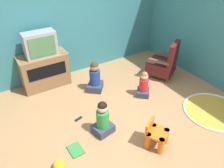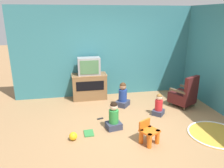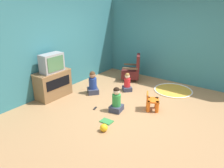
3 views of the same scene
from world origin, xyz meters
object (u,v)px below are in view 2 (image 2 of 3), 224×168
(child_watching_left, at_px, (123,96))
(toy_ball, at_px, (73,136))
(tv_cabinet, at_px, (90,86))
(child_watching_center, at_px, (159,106))
(yellow_kid_chair, at_px, (149,134))
(remote_control, at_px, (100,119))
(book, at_px, (89,133))
(black_armchair, at_px, (184,95))
(television, at_px, (89,66))
(child_watching_right, at_px, (114,117))

(child_watching_left, bearing_deg, toy_ball, 176.83)
(tv_cabinet, height_order, toy_ball, tv_cabinet)
(child_watching_left, bearing_deg, child_watching_center, -93.45)
(yellow_kid_chair, bearing_deg, remote_control, 95.08)
(child_watching_left, distance_m, book, 1.70)
(toy_ball, distance_m, remote_control, 1.04)
(black_armchair, xyz_separation_m, child_watching_left, (-1.63, 0.35, -0.04))
(child_watching_center, height_order, remote_control, child_watching_center)
(television, bearing_deg, book, -96.16)
(tv_cabinet, xyz_separation_m, child_watching_left, (0.84, -0.73, -0.10))
(child_watching_right, relative_size, book, 2.29)
(tv_cabinet, height_order, television, television)
(yellow_kid_chair, relative_size, child_watching_right, 0.71)
(yellow_kid_chair, xyz_separation_m, remote_control, (-0.79, 1.19, -0.19))
(tv_cabinet, relative_size, child_watching_left, 1.49)
(toy_ball, relative_size, remote_control, 1.07)
(child_watching_center, distance_m, remote_control, 1.49)
(book, bearing_deg, toy_ball, 117.01)
(remote_control, bearing_deg, toy_ball, -144.61)
(child_watching_center, bearing_deg, toy_ball, 151.44)
(child_watching_right, bearing_deg, television, 90.03)
(black_armchair, xyz_separation_m, child_watching_right, (-2.12, -0.84, -0.06))
(television, xyz_separation_m, remote_control, (0.12, -1.37, -0.99))
(tv_cabinet, xyz_separation_m, child_watching_center, (1.59, -1.44, -0.15))
(television, relative_size, remote_control, 4.05)
(black_armchair, relative_size, child_watching_right, 1.40)
(child_watching_left, xyz_separation_m, book, (-1.05, -1.31, -0.28))
(tv_cabinet, distance_m, black_armchair, 2.70)
(yellow_kid_chair, bearing_deg, television, 80.90)
(tv_cabinet, xyz_separation_m, child_watching_right, (0.35, -1.92, -0.12))
(book, bearing_deg, tv_cabinet, -7.52)
(yellow_kid_chair, bearing_deg, child_watching_center, 30.85)
(child_watching_left, xyz_separation_m, remote_control, (-0.72, -0.68, -0.28))
(book, relative_size, remote_control, 1.76)
(tv_cabinet, height_order, yellow_kid_chair, tv_cabinet)
(yellow_kid_chair, relative_size, remote_control, 2.88)
(child_watching_left, relative_size, child_watching_center, 1.20)
(tv_cabinet, bearing_deg, child_watching_right, -79.69)
(toy_ball, height_order, remote_control, toy_ball)
(child_watching_center, bearing_deg, book, 149.78)
(child_watching_center, distance_m, book, 1.92)
(black_armchair, xyz_separation_m, toy_ball, (-3.01, -1.14, -0.25))
(toy_ball, bearing_deg, child_watching_center, 20.01)
(child_watching_center, bearing_deg, child_watching_left, 88.23)
(child_watching_right, bearing_deg, remote_control, 104.24)
(television, relative_size, black_armchair, 0.71)
(child_watching_right, distance_m, toy_ball, 0.96)
(tv_cabinet, distance_m, book, 2.09)
(child_watching_center, bearing_deg, television, 90.10)
(tv_cabinet, distance_m, child_watching_right, 1.95)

